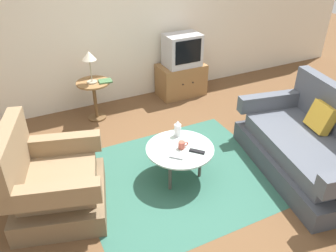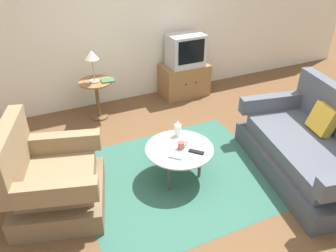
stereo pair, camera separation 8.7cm
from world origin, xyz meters
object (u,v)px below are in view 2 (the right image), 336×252
(armchair, at_px, (51,182))
(television, at_px, (186,50))
(table_lamp, at_px, (92,57))
(couch, at_px, (312,151))
(book, at_px, (108,80))
(tv_remote_silver, at_px, (176,157))
(coffee_table, at_px, (179,151))
(vase, at_px, (178,129))
(tv_remote_dark, at_px, (196,152))
(tv_stand, at_px, (184,80))
(side_table, at_px, (97,92))
(mug, at_px, (181,145))

(armchair, height_order, television, television)
(television, relative_size, table_lamp, 1.22)
(armchair, bearing_deg, television, 142.76)
(couch, height_order, book, couch)
(television, xyz_separation_m, tv_remote_silver, (-1.16, -2.03, -0.36))
(coffee_table, xyz_separation_m, vase, (0.09, 0.23, 0.13))
(tv_remote_dark, bearing_deg, vase, 141.81)
(armchair, relative_size, table_lamp, 2.48)
(coffee_table, height_order, vase, vase)
(tv_stand, bearing_deg, television, -90.00)
(television, xyz_separation_m, tv_remote_dark, (-0.91, -2.04, -0.36))
(tv_remote_dark, distance_m, tv_remote_silver, 0.24)
(armchair, bearing_deg, book, 162.01)
(tv_stand, distance_m, television, 0.51)
(couch, height_order, television, television)
(tv_remote_silver, bearing_deg, vase, -74.35)
(tv_remote_silver, bearing_deg, television, -74.90)
(vase, bearing_deg, couch, -30.47)
(coffee_table, distance_m, tv_remote_dark, 0.20)
(table_lamp, distance_m, vase, 1.64)
(book, bearing_deg, side_table, 160.81)
(table_lamp, bearing_deg, tv_remote_dark, -72.00)
(table_lamp, relative_size, tv_remote_silver, 3.28)
(side_table, bearing_deg, mug, -74.62)
(couch, xyz_separation_m, tv_remote_silver, (-1.53, 0.40, 0.11))
(vase, xyz_separation_m, tv_remote_silver, (-0.21, -0.38, -0.08))
(tv_stand, relative_size, television, 1.37)
(side_table, xyz_separation_m, mug, (0.48, -1.74, 0.02))
(side_table, bearing_deg, table_lamp, -122.06)
(book, bearing_deg, tv_remote_dark, -70.31)
(couch, bearing_deg, armchair, 87.69)
(vase, bearing_deg, tv_stand, 60.54)
(table_lamp, height_order, book, table_lamp)
(couch, xyz_separation_m, vase, (-1.32, 0.78, 0.20))
(coffee_table, xyz_separation_m, mug, (0.02, -0.01, 0.08))
(mug, relative_size, tv_remote_silver, 0.84)
(coffee_table, xyz_separation_m, tv_stand, (1.04, 1.91, -0.11))
(coffee_table, relative_size, television, 1.35)
(vase, relative_size, book, 1.00)
(couch, height_order, table_lamp, table_lamp)
(side_table, height_order, vase, vase)
(tv_remote_silver, bearing_deg, couch, -149.92)
(coffee_table, xyz_separation_m, tv_remote_silver, (-0.12, -0.14, 0.04))
(tv_remote_dark, bearing_deg, armchair, -143.29)
(coffee_table, height_order, television, television)
(tv_remote_dark, xyz_separation_m, tv_remote_silver, (-0.24, 0.01, -0.00))
(tv_stand, bearing_deg, tv_remote_dark, -113.92)
(armchair, xyz_separation_m, couch, (2.77, -0.66, -0.02))
(mug, bearing_deg, armchair, 174.77)
(book, bearing_deg, table_lamp, 169.55)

